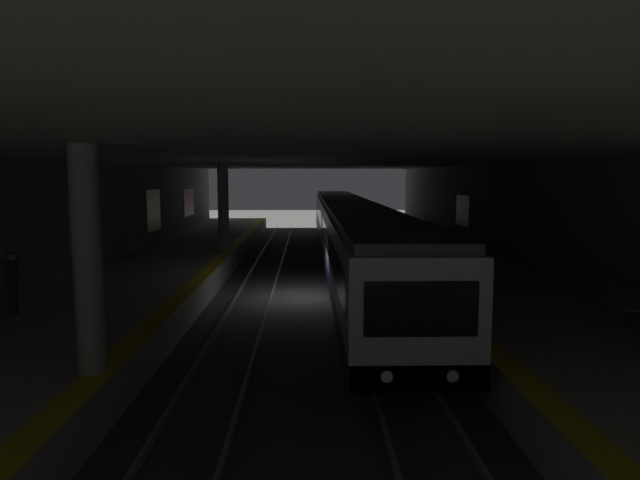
{
  "coord_description": "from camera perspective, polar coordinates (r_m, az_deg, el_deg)",
  "views": [
    {
      "loc": [
        -22.88,
        0.0,
        4.98
      ],
      "look_at": [
        11.56,
        -0.76,
        1.06
      ],
      "focal_mm": 31.62,
      "sensor_mm": 36.0,
      "label": 1
    }
  ],
  "objects": [
    {
      "name": "ground_plane",
      "position": [
        23.42,
        -1.25,
        -5.79
      ],
      "size": [
        120.0,
        120.0,
        0.0
      ],
      "primitive_type": "plane",
      "color": "#42423F"
    },
    {
      "name": "track_left",
      "position": [
        23.5,
        4.15,
        -5.56
      ],
      "size": [
        60.0,
        1.53,
        0.16
      ],
      "color": "gray",
      "rests_on": "ground"
    },
    {
      "name": "track_right",
      "position": [
        23.5,
        -6.64,
        -5.58
      ],
      "size": [
        60.0,
        1.53,
        0.16
      ],
      "color": "gray",
      "rests_on": "ground"
    },
    {
      "name": "platform_left",
      "position": [
        24.21,
        14.49,
        -4.32
      ],
      "size": [
        60.0,
        5.3,
        1.06
      ],
      "color": "#A8A59E",
      "rests_on": "ground"
    },
    {
      "name": "platform_right",
      "position": [
        24.21,
        -16.99,
        -4.39
      ],
      "size": [
        60.0,
        5.3,
        1.06
      ],
      "color": "#A8A59E",
      "rests_on": "ground"
    },
    {
      "name": "wall_left",
      "position": [
        24.85,
        21.09,
        1.03
      ],
      "size": [
        60.0,
        0.56,
        5.6
      ],
      "color": "slate",
      "rests_on": "ground"
    },
    {
      "name": "wall_right",
      "position": [
        24.9,
        -23.56,
        0.93
      ],
      "size": [
        60.0,
        0.56,
        5.6
      ],
      "color": "slate",
      "rests_on": "ground"
    },
    {
      "name": "ceiling_slab",
      "position": [
        22.9,
        -1.28,
        8.55
      ],
      "size": [
        60.0,
        19.4,
        0.4
      ],
      "color": "#ADAAA3",
      "rests_on": "wall_left"
    },
    {
      "name": "pillar_near",
      "position": [
        12.03,
        -22.46,
        -1.9
      ],
      "size": [
        0.56,
        0.56,
        4.55
      ],
      "color": "gray",
      "rests_on": "platform_right"
    },
    {
      "name": "pillar_far",
      "position": [
        29.51,
        -9.76,
        3.18
      ],
      "size": [
        0.56,
        0.56,
        4.55
      ],
      "color": "gray",
      "rests_on": "platform_right"
    },
    {
      "name": "metro_train",
      "position": [
        31.1,
        2.79,
        1.04
      ],
      "size": [
        40.47,
        2.83,
        3.49
      ],
      "color": "#B7BCC6",
      "rests_on": "track_left"
    },
    {
      "name": "bench_left_mid",
      "position": [
        17.54,
        28.02,
        -5.47
      ],
      "size": [
        1.7,
        0.47,
        0.86
      ],
      "color": "#262628",
      "rests_on": "platform_left"
    },
    {
      "name": "bench_left_far",
      "position": [
        33.67,
        13.42,
        0.51
      ],
      "size": [
        1.7,
        0.47,
        0.86
      ],
      "color": "#262628",
      "rests_on": "platform_left"
    },
    {
      "name": "bench_right_mid",
      "position": [
        29.29,
        -18.2,
        -0.51
      ],
      "size": [
        1.7,
        0.47,
        0.86
      ],
      "color": "#262628",
      "rests_on": "platform_right"
    },
    {
      "name": "person_waiting_near",
      "position": [
        27.24,
        13.37,
        0.04
      ],
      "size": [
        0.6,
        0.24,
        1.74
      ],
      "color": "#3B3B3B",
      "rests_on": "platform_left"
    },
    {
      "name": "person_walking_mid",
      "position": [
        18.25,
        -28.69,
        -3.68
      ],
      "size": [
        0.6,
        0.24,
        1.75
      ],
      "color": "#393939",
      "rests_on": "platform_right"
    },
    {
      "name": "person_standing_far",
      "position": [
        29.58,
        11.06,
        0.45
      ],
      "size": [
        0.6,
        0.22,
        1.63
      ],
      "color": "#2C2C2C",
      "rests_on": "platform_left"
    },
    {
      "name": "backpack_on_floor",
      "position": [
        31.42,
        13.56,
        -0.51
      ],
      "size": [
        0.3,
        0.2,
        0.4
      ],
      "color": "maroon",
      "rests_on": "platform_left"
    }
  ]
}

